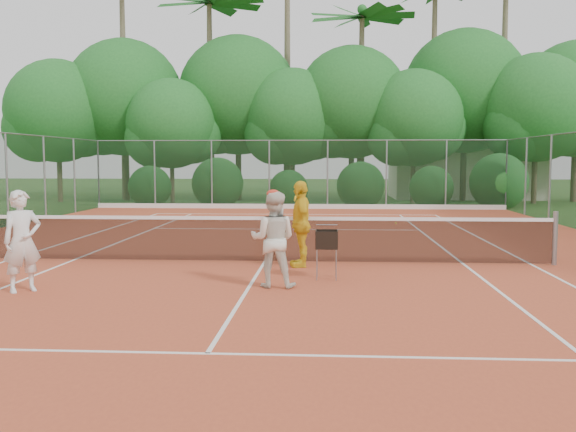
% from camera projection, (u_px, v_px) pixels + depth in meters
% --- Properties ---
extents(ground, '(120.00, 120.00, 0.00)m').
position_uv_depth(ground, '(265.00, 263.00, 13.45)').
color(ground, '#294D1B').
rests_on(ground, ground).
extents(clay_court, '(18.00, 36.00, 0.02)m').
position_uv_depth(clay_court, '(265.00, 263.00, 13.45)').
color(clay_court, '#BA4B2A').
rests_on(clay_court, ground).
extents(club_building, '(8.00, 5.00, 3.00)m').
position_uv_depth(club_building, '(463.00, 172.00, 36.62)').
color(club_building, beige).
rests_on(club_building, ground).
extents(tennis_net, '(11.97, 0.10, 1.10)m').
position_uv_depth(tennis_net, '(265.00, 238.00, 13.40)').
color(tennis_net, gray).
rests_on(tennis_net, clay_court).
extents(player_white, '(0.71, 0.70, 1.66)m').
position_uv_depth(player_white, '(22.00, 241.00, 10.36)').
color(player_white, silver).
rests_on(player_white, clay_court).
extents(player_center_grp, '(0.83, 0.67, 1.65)m').
position_uv_depth(player_center_grp, '(273.00, 239.00, 10.76)').
color(player_center_grp, silver).
rests_on(player_center_grp, clay_court).
extents(player_yellow, '(0.58, 1.07, 1.73)m').
position_uv_depth(player_yellow, '(301.00, 224.00, 12.84)').
color(player_yellow, yellow).
rests_on(player_yellow, clay_court).
extents(ball_hopper, '(0.38, 0.38, 0.88)m').
position_uv_depth(ball_hopper, '(327.00, 240.00, 11.50)').
color(ball_hopper, gray).
rests_on(ball_hopper, clay_court).
extents(stray_ball_a, '(0.07, 0.07, 0.07)m').
position_uv_depth(stray_ball_a, '(236.00, 219.00, 23.06)').
color(stray_ball_a, '#ABCB2F').
rests_on(stray_ball_a, clay_court).
extents(stray_ball_b, '(0.07, 0.07, 0.07)m').
position_uv_depth(stray_ball_b, '(357.00, 219.00, 22.94)').
color(stray_ball_b, '#B2C62E').
rests_on(stray_ball_b, clay_court).
extents(stray_ball_c, '(0.07, 0.07, 0.07)m').
position_uv_depth(stray_ball_c, '(396.00, 223.00, 21.43)').
color(stray_ball_c, yellow).
rests_on(stray_ball_c, clay_court).
extents(court_markings, '(11.03, 23.83, 0.01)m').
position_uv_depth(court_markings, '(265.00, 262.00, 13.45)').
color(court_markings, white).
rests_on(court_markings, clay_court).
extents(fence_back, '(18.07, 0.07, 3.00)m').
position_uv_depth(fence_back, '(298.00, 174.00, 28.23)').
color(fence_back, '#19381E').
rests_on(fence_back, clay_court).
extents(tropical_treeline, '(32.10, 8.49, 15.03)m').
position_uv_depth(tropical_treeline, '(331.00, 102.00, 33.02)').
color(tropical_treeline, brown).
rests_on(tropical_treeline, ground).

